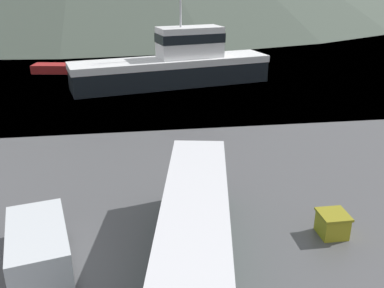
{
  "coord_description": "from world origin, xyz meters",
  "views": [
    {
      "loc": [
        -3.99,
        -4.83,
        10.91
      ],
      "look_at": [
        -0.77,
        17.34,
        2.0
      ],
      "focal_mm": 40.0,
      "sensor_mm": 36.0,
      "label": 1
    }
  ],
  "objects_px": {
    "fishing_boat": "(175,64)",
    "storage_bin": "(332,224)",
    "small_boat": "(66,68)",
    "delivery_van": "(39,246)",
    "tour_bus": "(196,225)"
  },
  "relations": [
    {
      "from": "small_boat",
      "to": "fishing_boat",
      "type": "bearing_deg",
      "value": -112.93
    },
    {
      "from": "delivery_van",
      "to": "small_boat",
      "type": "xyz_separation_m",
      "value": [
        -3.77,
        37.76,
        -0.76
      ]
    },
    {
      "from": "delivery_van",
      "to": "fishing_boat",
      "type": "bearing_deg",
      "value": 61.72
    },
    {
      "from": "delivery_van",
      "to": "fishing_boat",
      "type": "distance_m",
      "value": 31.1
    },
    {
      "from": "tour_bus",
      "to": "fishing_boat",
      "type": "xyz_separation_m",
      "value": [
        2.47,
        30.15,
        0.39
      ]
    },
    {
      "from": "storage_bin",
      "to": "small_boat",
      "type": "xyz_separation_m",
      "value": [
        -16.14,
        36.84,
        -0.06
      ]
    },
    {
      "from": "delivery_van",
      "to": "small_boat",
      "type": "distance_m",
      "value": 37.95
    },
    {
      "from": "delivery_van",
      "to": "fishing_boat",
      "type": "relative_size",
      "value": 0.29
    },
    {
      "from": "fishing_boat",
      "to": "tour_bus",
      "type": "bearing_deg",
      "value": 162.65
    },
    {
      "from": "delivery_van",
      "to": "small_boat",
      "type": "height_order",
      "value": "delivery_van"
    },
    {
      "from": "fishing_boat",
      "to": "storage_bin",
      "type": "height_order",
      "value": "fishing_boat"
    },
    {
      "from": "storage_bin",
      "to": "small_boat",
      "type": "bearing_deg",
      "value": 113.66
    },
    {
      "from": "fishing_boat",
      "to": "small_boat",
      "type": "relative_size",
      "value": 2.68
    },
    {
      "from": "tour_bus",
      "to": "delivery_van",
      "type": "relative_size",
      "value": 1.83
    },
    {
      "from": "tour_bus",
      "to": "fishing_boat",
      "type": "relative_size",
      "value": 0.53
    }
  ]
}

